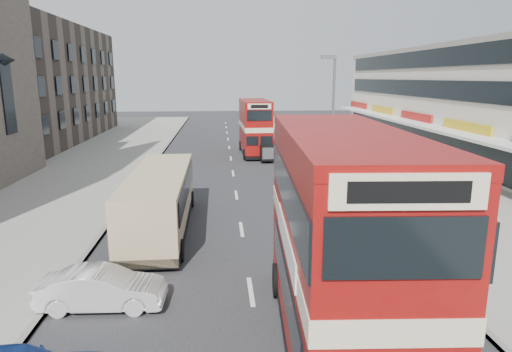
# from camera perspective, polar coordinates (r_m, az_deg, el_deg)

# --- Properties ---
(ground) EXTENTS (160.00, 160.00, 0.00)m
(ground) POSITION_cam_1_polar(r_m,az_deg,el_deg) (13.04, -0.01, -18.59)
(ground) COLOR #28282B
(ground) RESTS_ON ground
(road_surface) EXTENTS (12.00, 90.00, 0.01)m
(road_surface) POSITION_cam_1_polar(r_m,az_deg,el_deg) (31.86, -2.96, 0.34)
(road_surface) COLOR #28282B
(road_surface) RESTS_ON ground
(pavement_right) EXTENTS (12.00, 90.00, 0.15)m
(pavement_right) POSITION_cam_1_polar(r_m,az_deg,el_deg) (34.35, 17.48, 0.78)
(pavement_right) COLOR gray
(pavement_right) RESTS_ON ground
(pavement_left) EXTENTS (12.00, 90.00, 0.15)m
(pavement_left) POSITION_cam_1_polar(r_m,az_deg,el_deg) (33.70, -23.80, 0.07)
(pavement_left) COLOR gray
(pavement_left) RESTS_ON ground
(kerb_left) EXTENTS (0.20, 90.00, 0.16)m
(kerb_left) POSITION_cam_1_polar(r_m,az_deg,el_deg) (32.25, -13.85, 0.26)
(kerb_left) COLOR gray
(kerb_left) RESTS_ON ground
(kerb_right) EXTENTS (0.20, 90.00, 0.16)m
(kerb_right) POSITION_cam_1_polar(r_m,az_deg,el_deg) (32.59, 7.83, 0.64)
(kerb_right) COLOR gray
(kerb_right) RESTS_ON ground
(brick_terrace) EXTENTS (14.00, 28.00, 12.00)m
(brick_terrace) POSITION_cam_1_polar(r_m,az_deg,el_deg) (53.46, -28.43, 10.29)
(brick_terrace) COLOR #66594C
(brick_terrace) RESTS_ON ground
(commercial_row) EXTENTS (9.90, 46.20, 9.30)m
(commercial_row) POSITION_cam_1_polar(r_m,az_deg,el_deg) (39.20, 27.76, 8.15)
(commercial_row) COLOR silver
(commercial_row) RESTS_ON ground
(street_lamp) EXTENTS (1.00, 0.20, 8.12)m
(street_lamp) POSITION_cam_1_polar(r_m,az_deg,el_deg) (30.12, 9.71, 8.66)
(street_lamp) COLOR slate
(street_lamp) RESTS_ON ground
(bus_main) EXTENTS (3.18, 9.89, 5.38)m
(bus_main) POSITION_cam_1_polar(r_m,az_deg,el_deg) (11.10, 10.72, -8.33)
(bus_main) COLOR black
(bus_main) RESTS_ON ground
(bus_second) EXTENTS (2.47, 8.42, 4.63)m
(bus_second) POSITION_cam_1_polar(r_m,az_deg,el_deg) (39.38, -0.13, 6.29)
(bus_second) COLOR black
(bus_second) RESTS_ON ground
(coach) EXTENTS (2.47, 9.40, 2.49)m
(coach) POSITION_cam_1_polar(r_m,az_deg,el_deg) (20.22, -12.20, -2.85)
(coach) COLOR black
(coach) RESTS_ON ground
(car_left_front) EXTENTS (3.74, 1.44, 1.22)m
(car_left_front) POSITION_cam_1_polar(r_m,az_deg,el_deg) (14.37, -19.10, -13.47)
(car_left_front) COLOR silver
(car_left_front) RESTS_ON ground
(car_right_a) EXTENTS (4.29, 2.12, 1.20)m
(car_right_a) POSITION_cam_1_polar(r_m,az_deg,el_deg) (28.24, 7.25, -0.10)
(car_right_a) COLOR maroon
(car_right_a) RESTS_ON ground
(car_right_b) EXTENTS (4.00, 1.87, 1.11)m
(car_right_b) POSITION_cam_1_polar(r_m,az_deg,el_deg) (34.55, 6.21, 2.17)
(car_right_b) COLOR #BB4712
(car_right_b) RESTS_ON ground
(car_right_c) EXTENTS (3.93, 1.78, 1.31)m
(car_right_c) POSITION_cam_1_polar(r_m,az_deg,el_deg) (41.69, 2.89, 4.15)
(car_right_c) COLOR #5B87B6
(car_right_c) RESTS_ON ground
(pedestrian_near) EXTENTS (0.64, 0.47, 1.61)m
(pedestrian_near) POSITION_cam_1_polar(r_m,az_deg,el_deg) (28.38, 14.49, 0.39)
(pedestrian_near) COLOR gray
(pedestrian_near) RESTS_ON pavement_right
(cyclist) EXTENTS (0.92, 2.00, 1.90)m
(cyclist) POSITION_cam_1_polar(r_m,az_deg,el_deg) (29.99, 3.86, 0.77)
(cyclist) COLOR gray
(cyclist) RESTS_ON ground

